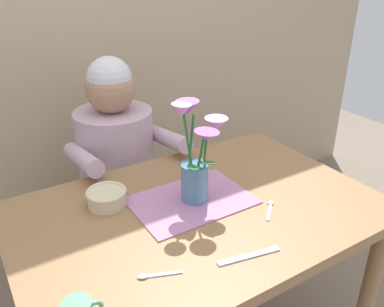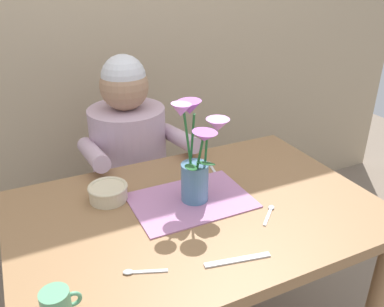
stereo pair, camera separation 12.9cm
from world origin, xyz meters
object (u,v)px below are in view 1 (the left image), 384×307
object	(u,v)px
seated_person	(119,180)
dinner_knife	(249,256)
flower_vase	(196,156)
ceramic_bowl	(107,197)

from	to	relation	value
seated_person	dinner_knife	world-z (taller)	seated_person
seated_person	flower_vase	world-z (taller)	seated_person
seated_person	ceramic_bowl	size ratio (longest dim) A/B	8.35
ceramic_bowl	flower_vase	bearing A→B (deg)	-25.54
flower_vase	ceramic_bowl	xyz separation A→B (m)	(-0.27, 0.13, -0.14)
flower_vase	dinner_knife	world-z (taller)	flower_vase
seated_person	flower_vase	xyz separation A→B (m)	(0.06, -0.57, 0.35)
ceramic_bowl	seated_person	bearing A→B (deg)	64.46
flower_vase	dinner_knife	bearing A→B (deg)	-96.10
seated_person	dinner_knife	bearing A→B (deg)	-89.05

